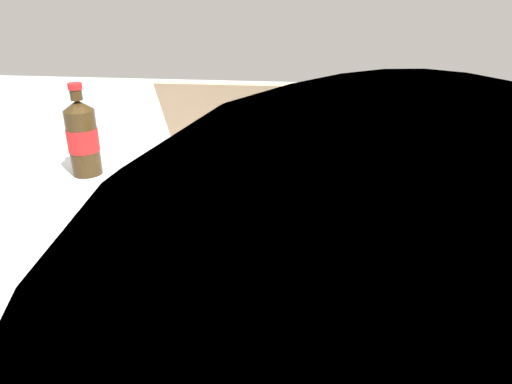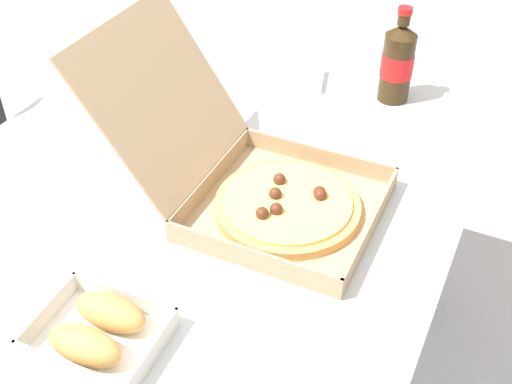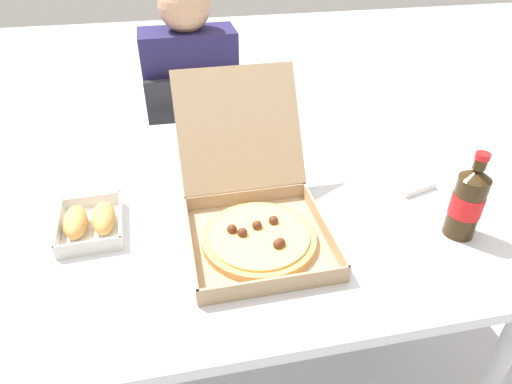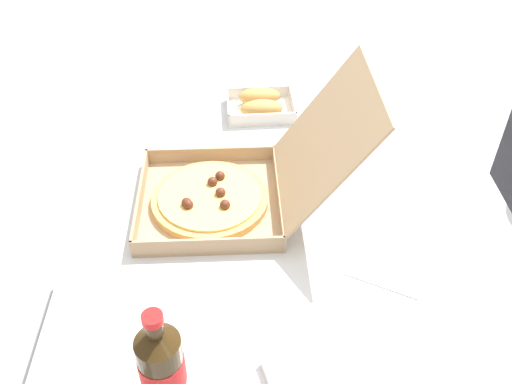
{
  "view_description": "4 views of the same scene",
  "coord_description": "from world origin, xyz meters",
  "px_view_note": "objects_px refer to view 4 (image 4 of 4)",
  "views": [
    {
      "loc": [
        -0.06,
        0.81,
        1.16
      ],
      "look_at": [
        0.04,
        -0.07,
        0.77
      ],
      "focal_mm": 34.06,
      "sensor_mm": 36.0,
      "label": 1
    },
    {
      "loc": [
        -0.84,
        -0.53,
        1.49
      ],
      "look_at": [
        -0.0,
        -0.13,
        0.74
      ],
      "focal_mm": 45.07,
      "sensor_mm": 36.0,
      "label": 2
    },
    {
      "loc": [
        -0.17,
        -0.97,
        1.41
      ],
      "look_at": [
        0.02,
        -0.07,
        0.77
      ],
      "focal_mm": 31.17,
      "sensor_mm": 36.0,
      "label": 3
    },
    {
      "loc": [
        0.98,
        -0.12,
        1.58
      ],
      "look_at": [
        0.01,
        -0.09,
        0.75
      ],
      "focal_mm": 39.32,
      "sensor_mm": 36.0,
      "label": 4
    }
  ],
  "objects_px": {
    "cola_bottle": "(162,367)",
    "napkin_pile": "(301,380)",
    "pizza_box_open": "(230,188)",
    "paper_menu": "(394,252)",
    "bread_side_box": "(261,104)"
  },
  "relations": [
    {
      "from": "bread_side_box",
      "to": "cola_bottle",
      "type": "distance_m",
      "value": 0.9
    },
    {
      "from": "bread_side_box",
      "to": "napkin_pile",
      "type": "height_order",
      "value": "bread_side_box"
    },
    {
      "from": "pizza_box_open",
      "to": "cola_bottle",
      "type": "xyz_separation_m",
      "value": [
        0.48,
        -0.11,
        0.05
      ]
    },
    {
      "from": "cola_bottle",
      "to": "pizza_box_open",
      "type": "bearing_deg",
      "value": 167.66
    },
    {
      "from": "bread_side_box",
      "to": "cola_bottle",
      "type": "xyz_separation_m",
      "value": [
        0.88,
        -0.19,
        0.07
      ]
    },
    {
      "from": "pizza_box_open",
      "to": "paper_menu",
      "type": "distance_m",
      "value": 0.39
    },
    {
      "from": "cola_bottle",
      "to": "paper_menu",
      "type": "height_order",
      "value": "cola_bottle"
    },
    {
      "from": "pizza_box_open",
      "to": "paper_menu",
      "type": "relative_size",
      "value": 2.45
    },
    {
      "from": "pizza_box_open",
      "to": "cola_bottle",
      "type": "bearing_deg",
      "value": -12.34
    },
    {
      "from": "cola_bottle",
      "to": "paper_menu",
      "type": "distance_m",
      "value": 0.56
    },
    {
      "from": "napkin_pile",
      "to": "paper_menu",
      "type": "bearing_deg",
      "value": 142.54
    },
    {
      "from": "napkin_pile",
      "to": "bread_side_box",
      "type": "bearing_deg",
      "value": -177.76
    },
    {
      "from": "cola_bottle",
      "to": "napkin_pile",
      "type": "distance_m",
      "value": 0.24
    },
    {
      "from": "cola_bottle",
      "to": "napkin_pile",
      "type": "height_order",
      "value": "cola_bottle"
    },
    {
      "from": "pizza_box_open",
      "to": "cola_bottle",
      "type": "distance_m",
      "value": 0.5
    }
  ]
}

